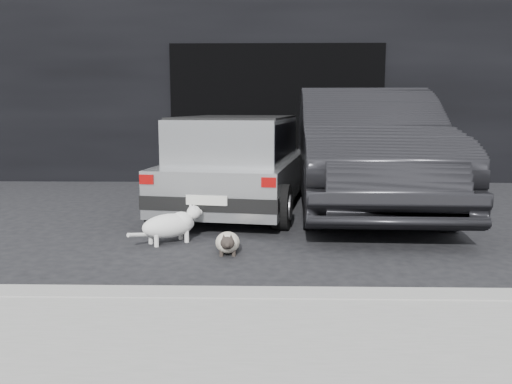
{
  "coord_description": "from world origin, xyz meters",
  "views": [
    {
      "loc": [
        0.84,
        -6.34,
        1.44
      ],
      "look_at": [
        0.71,
        -0.37,
        0.5
      ],
      "focal_mm": 38.0,
      "sensor_mm": 36.0,
      "label": 1
    }
  ],
  "objects_px": {
    "cat_siamese": "(228,242)",
    "second_car": "(364,148)",
    "silver_hatchback": "(238,159)",
    "cat_white": "(172,224)"
  },
  "relations": [
    {
      "from": "silver_hatchback",
      "to": "second_car",
      "type": "xyz_separation_m",
      "value": [
        1.79,
        0.23,
        0.14
      ]
    },
    {
      "from": "cat_siamese",
      "to": "cat_white",
      "type": "distance_m",
      "value": 0.76
    },
    {
      "from": "cat_siamese",
      "to": "second_car",
      "type": "bearing_deg",
      "value": -128.45
    },
    {
      "from": "second_car",
      "to": "cat_siamese",
      "type": "height_order",
      "value": "second_car"
    },
    {
      "from": "second_car",
      "to": "cat_siamese",
      "type": "relative_size",
      "value": 7.2
    },
    {
      "from": "silver_hatchback",
      "to": "cat_siamese",
      "type": "bearing_deg",
      "value": -80.56
    },
    {
      "from": "silver_hatchback",
      "to": "cat_siamese",
      "type": "relative_size",
      "value": 5.22
    },
    {
      "from": "cat_white",
      "to": "second_car",
      "type": "bearing_deg",
      "value": 97.1
    },
    {
      "from": "silver_hatchback",
      "to": "cat_white",
      "type": "relative_size",
      "value": 5.14
    },
    {
      "from": "silver_hatchback",
      "to": "second_car",
      "type": "distance_m",
      "value": 1.81
    }
  ]
}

